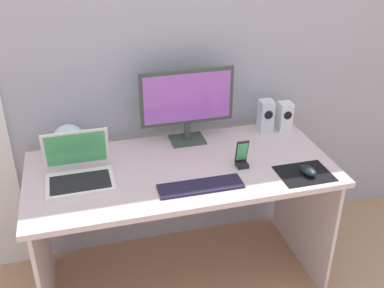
# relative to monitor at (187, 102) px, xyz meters

# --- Properties ---
(ground_plane) EXTENTS (8.00, 8.00, 0.00)m
(ground_plane) POSITION_rel_monitor_xyz_m (-0.10, -0.25, -0.96)
(ground_plane) COLOR tan
(wall_back) EXTENTS (6.00, 0.04, 2.50)m
(wall_back) POSITION_rel_monitor_xyz_m (-0.10, 0.16, 0.29)
(wall_back) COLOR #A1A4AE
(wall_back) RESTS_ON ground_plane
(desk) EXTENTS (1.49, 0.70, 0.73)m
(desk) POSITION_rel_monitor_xyz_m (-0.10, -0.25, -0.37)
(desk) COLOR beige
(desk) RESTS_ON ground_plane
(monitor) EXTENTS (0.49, 0.14, 0.40)m
(monitor) POSITION_rel_monitor_xyz_m (0.00, 0.00, 0.00)
(monitor) COLOR #394439
(monitor) RESTS_ON desk
(speaker_right) EXTENTS (0.07, 0.08, 0.16)m
(speaker_right) POSITION_rel_monitor_xyz_m (0.57, 0.01, -0.15)
(speaker_right) COLOR white
(speaker_right) RESTS_ON desk
(speaker_near_monitor) EXTENTS (0.08, 0.08, 0.18)m
(speaker_near_monitor) POSITION_rel_monitor_xyz_m (0.45, 0.01, -0.13)
(speaker_near_monitor) COLOR silver
(speaker_near_monitor) RESTS_ON desk
(laptop) EXTENTS (0.31, 0.27, 0.22)m
(laptop) POSITION_rel_monitor_xyz_m (-0.58, -0.24, -0.18)
(laptop) COLOR white
(laptop) RESTS_ON desk
(fishbowl) EXTENTS (0.17, 0.17, 0.17)m
(fishbowl) POSITION_rel_monitor_xyz_m (-0.61, 0.01, -0.15)
(fishbowl) COLOR silver
(fishbowl) RESTS_ON desk
(keyboard_external) EXTENTS (0.39, 0.12, 0.01)m
(keyboard_external) POSITION_rel_monitor_xyz_m (-0.06, -0.45, -0.22)
(keyboard_external) COLOR #1E1B31
(keyboard_external) RESTS_ON desk
(mousepad) EXTENTS (0.25, 0.20, 0.00)m
(mousepad) POSITION_rel_monitor_xyz_m (0.45, -0.47, -0.22)
(mousepad) COLOR black
(mousepad) RESTS_ON desk
(mouse) EXTENTS (0.07, 0.11, 0.04)m
(mouse) POSITION_rel_monitor_xyz_m (0.47, -0.48, -0.20)
(mouse) COLOR black
(mouse) RESTS_ON mousepad
(phone_in_dock) EXTENTS (0.06, 0.05, 0.14)m
(phone_in_dock) POSITION_rel_monitor_xyz_m (0.19, -0.32, -0.18)
(phone_in_dock) COLOR black
(phone_in_dock) RESTS_ON desk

